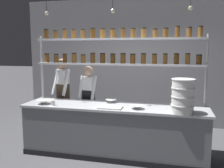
# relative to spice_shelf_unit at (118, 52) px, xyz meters

# --- Properties ---
(ground_plane) EXTENTS (40.00, 40.00, 0.00)m
(ground_plane) POSITION_rel_spice_shelf_unit_xyz_m (0.00, -0.33, -1.86)
(ground_plane) COLOR #4C4C51
(back_wall) EXTENTS (5.71, 0.12, 3.18)m
(back_wall) POSITION_rel_spice_shelf_unit_xyz_m (0.00, 1.79, -0.27)
(back_wall) COLOR #939399
(back_wall) RESTS_ON ground_plane
(prep_counter) EXTENTS (3.31, 0.76, 0.92)m
(prep_counter) POSITION_rel_spice_shelf_unit_xyz_m (0.00, -0.33, -1.40)
(prep_counter) COLOR slate
(prep_counter) RESTS_ON ground_plane
(spice_shelf_unit) EXTENTS (3.19, 0.28, 2.32)m
(spice_shelf_unit) POSITION_rel_spice_shelf_unit_xyz_m (0.00, 0.00, 0.00)
(spice_shelf_unit) COLOR #B7BABF
(spice_shelf_unit) RESTS_ON ground_plane
(chef_left) EXTENTS (0.42, 0.35, 1.72)m
(chef_left) POSITION_rel_spice_shelf_unit_xyz_m (-1.24, 0.25, -0.86)
(chef_left) COLOR black
(chef_left) RESTS_ON ground_plane
(chef_center) EXTENTS (0.38, 0.30, 1.58)m
(chef_center) POSITION_rel_spice_shelf_unit_xyz_m (-0.66, 0.22, -0.96)
(chef_center) COLOR black
(chef_center) RESTS_ON ground_plane
(container_stack) EXTENTS (0.36, 0.36, 0.55)m
(container_stack) POSITION_rel_spice_shelf_unit_xyz_m (1.18, -0.58, -0.67)
(container_stack) COLOR white
(container_stack) RESTS_ON prep_counter
(cutting_board) EXTENTS (0.40, 0.26, 0.02)m
(cutting_board) POSITION_rel_spice_shelf_unit_xyz_m (-0.00, -0.53, -0.93)
(cutting_board) COLOR silver
(cutting_board) RESTS_ON prep_counter
(prep_bowl_near_left) EXTENTS (0.21, 0.21, 0.06)m
(prep_bowl_near_left) POSITION_rel_spice_shelf_unit_xyz_m (-0.10, -0.09, -0.91)
(prep_bowl_near_left) COLOR silver
(prep_bowl_near_left) RESTS_ON prep_counter
(prep_bowl_center_front) EXTENTS (0.23, 0.23, 0.06)m
(prep_bowl_center_front) POSITION_rel_spice_shelf_unit_xyz_m (0.44, -0.48, -0.91)
(prep_bowl_center_front) COLOR silver
(prep_bowl_center_front) RESTS_ON prep_counter
(prep_bowl_center_back) EXTENTS (0.27, 0.27, 0.07)m
(prep_bowl_center_back) POSITION_rel_spice_shelf_unit_xyz_m (-1.28, -0.51, -0.90)
(prep_bowl_center_back) COLOR silver
(prep_bowl_center_back) RESTS_ON prep_counter
(serving_cup_front) EXTENTS (0.07, 0.07, 0.09)m
(serving_cup_front) POSITION_rel_spice_shelf_unit_xyz_m (-1.05, -0.57, -0.89)
(serving_cup_front) COLOR silver
(serving_cup_front) RESTS_ON prep_counter
(pendant_light_row) EXTENTS (2.56, 0.07, 0.61)m
(pendant_light_row) POSITION_rel_spice_shelf_unit_xyz_m (-0.00, -0.33, 0.73)
(pendant_light_row) COLOR black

